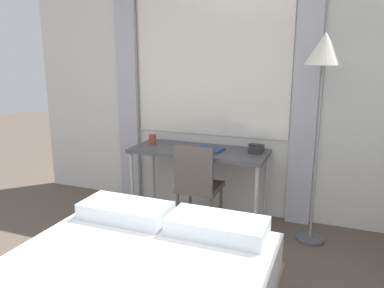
{
  "coord_description": "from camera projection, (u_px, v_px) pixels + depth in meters",
  "views": [
    {
      "loc": [
        1.15,
        -0.88,
        1.69
      ],
      "look_at": [
        -0.06,
        2.19,
        0.91
      ],
      "focal_mm": 35.0,
      "sensor_mm": 36.0,
      "label": 1
    }
  ],
  "objects": [
    {
      "name": "desk_chair",
      "position": [
        198.0,
        182.0,
        3.62
      ],
      "size": [
        0.4,
        0.4,
        0.88
      ],
      "rotation": [
        0.0,
        0.0,
        0.01
      ],
      "color": "#59514C",
      "rests_on": "ground_plane"
    },
    {
      "name": "standing_lamp",
      "position": [
        324.0,
        64.0,
        3.14
      ],
      "size": [
        0.33,
        0.33,
        1.88
      ],
      "color": "#4C4C51",
      "rests_on": "ground_plane"
    },
    {
      "name": "desk",
      "position": [
        199.0,
        155.0,
        3.83
      ],
      "size": [
        1.39,
        0.57,
        0.76
      ],
      "color": "#4C4C51",
      "rests_on": "ground_plane"
    },
    {
      "name": "mug",
      "position": [
        153.0,
        139.0,
        4.02
      ],
      "size": [
        0.08,
        0.08,
        0.1
      ],
      "color": "#993F33",
      "rests_on": "desk"
    },
    {
      "name": "wall_back_with_window",
      "position": [
        222.0,
        88.0,
        3.96
      ],
      "size": [
        4.72,
        0.13,
        2.7
      ],
      "color": "silver",
      "rests_on": "ground_plane"
    },
    {
      "name": "telephone",
      "position": [
        256.0,
        149.0,
        3.69
      ],
      "size": [
        0.15,
        0.17,
        0.08
      ],
      "color": "#2D2D2D",
      "rests_on": "desk"
    },
    {
      "name": "book",
      "position": [
        209.0,
        149.0,
        3.76
      ],
      "size": [
        0.28,
        0.24,
        0.02
      ],
      "rotation": [
        0.0,
        0.0,
        -0.12
      ],
      "color": "navy",
      "rests_on": "desk"
    }
  ]
}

